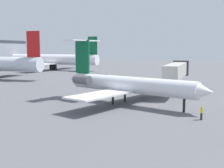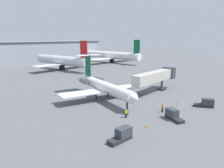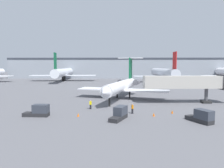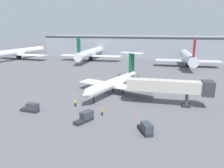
# 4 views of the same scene
# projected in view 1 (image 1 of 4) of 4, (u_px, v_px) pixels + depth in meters

# --- Properties ---
(ground_plane) EXTENTS (400.00, 400.00, 0.10)m
(ground_plane) POSITION_uv_depth(u_px,v_px,m) (145.00, 105.00, 43.74)
(ground_plane) COLOR #5B5B60
(regional_jet) EXTENTS (22.29, 25.80, 10.17)m
(regional_jet) POSITION_uv_depth(u_px,v_px,m) (124.00, 83.00, 44.47)
(regional_jet) COLOR white
(regional_jet) RESTS_ON ground_plane
(jet_bridge) EXTENTS (18.84, 3.77, 6.12)m
(jet_bridge) POSITION_uv_depth(u_px,v_px,m) (177.00, 70.00, 55.76)
(jet_bridge) COLOR #B7B2A8
(jet_bridge) RESTS_ON ground_plane
(ground_crew_loader) EXTENTS (0.41, 0.28, 1.69)m
(ground_crew_loader) POSITION_uv_depth(u_px,v_px,m) (201.00, 113.00, 34.44)
(ground_crew_loader) COLOR black
(ground_crew_loader) RESTS_ON ground_plane
(parked_airliner_east_mid) EXTENTS (34.71, 41.26, 13.57)m
(parked_airliner_east_mid) POSITION_uv_depth(u_px,v_px,m) (53.00, 60.00, 118.33)
(parked_airliner_east_mid) COLOR white
(parked_airliner_east_mid) RESTS_ON ground_plane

